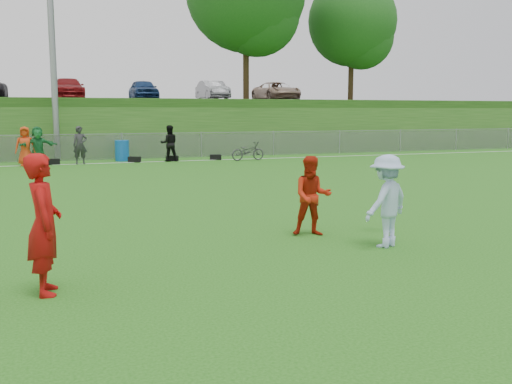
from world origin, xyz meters
name	(u,v)px	position (x,y,z in m)	size (l,w,h in m)	color
ground	(272,254)	(0.00, 0.00, 0.00)	(120.00, 120.00, 0.00)	#1B5612
sideline_far	(128,163)	(0.00, 18.00, 0.01)	(60.00, 0.10, 0.01)	white
fence	(122,146)	(0.00, 20.00, 0.65)	(58.00, 0.06, 1.30)	gray
light_pole	(51,18)	(-3.00, 20.80, 6.71)	(1.20, 0.40, 12.15)	gray
berm	(101,124)	(0.00, 31.00, 1.50)	(120.00, 18.00, 3.00)	#1D4A15
parking_lot	(98,101)	(0.00, 33.00, 3.05)	(120.00, 12.00, 0.10)	black
tree_green_far	(355,26)	(16.16, 25.92, 7.96)	(5.88, 5.88, 8.19)	black
car_row	(81,89)	(-1.17, 32.00, 3.82)	(32.04, 5.18, 1.44)	silver
spectator_row	(61,145)	(-2.89, 18.00, 0.85)	(9.06, 0.77, 1.69)	#AC0B13
gear_bags	(146,159)	(0.84, 18.10, 0.13)	(8.06, 0.53, 0.26)	black
player_red_left	(44,224)	(-3.50, -0.92, 0.91)	(0.66, 0.44, 1.82)	#AB0D0B
player_red_center	(312,196)	(1.23, 1.07, 0.76)	(0.73, 0.57, 1.51)	#B4200C
player_blue	(386,201)	(2.04, -0.20, 0.80)	(1.04, 0.60, 1.61)	#ABC4ED
frisbee	(384,172)	(2.66, 0.86, 1.18)	(0.27, 0.27, 0.02)	white
recycling_bin	(122,151)	(-0.13, 19.00, 0.49)	(0.65, 0.65, 0.98)	#1058B5
bicycle	(248,151)	(5.56, 17.20, 0.44)	(0.58, 1.67, 0.88)	#303033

